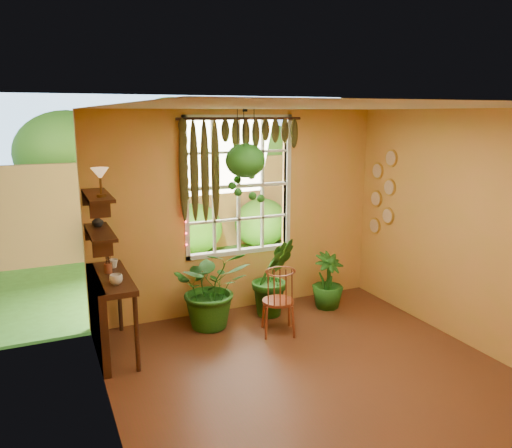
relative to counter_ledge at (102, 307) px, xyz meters
The scene contains 23 objects.
floor 2.55m from the counter_ledge, 39.96° to the right, with size 4.50×4.50×0.00m, color #542818.
ceiling 3.29m from the counter_ledge, 39.96° to the right, with size 4.50×4.50×0.00m, color silver.
wall_back 2.17m from the counter_ledge, 18.80° to the left, with size 4.00×4.00×0.00m, color #DF914C.
wall_left 1.79m from the counter_ledge, 93.24° to the right, with size 4.50×4.50×0.00m, color #DF914C.
wall_right 4.30m from the counter_ledge, 22.26° to the right, with size 4.50×4.50×0.00m, color #DF914C.
window 2.33m from the counter_ledge, 19.65° to the left, with size 1.52×0.10×1.86m.
valance_vine 2.57m from the counter_ledge, 17.07° to the left, with size 1.70×0.12×1.10m.
string_lights 1.76m from the counter_ledge, 27.17° to the left, with size 0.03×0.03×1.54m, color #FF2633, non-canonical shape.
wall_plates 4.02m from the counter_ledge, ahead, with size 0.04×0.32×1.10m, color #FAEACC, non-canonical shape.
counter_ledge is the anchor object (origin of this frame).
shelf_lower 0.85m from the counter_ledge, ahead, with size 0.25×0.90×0.04m, color #331B0E.
shelf_upper 1.25m from the counter_ledge, ahead, with size 0.25×0.90×0.04m, color #331B0E.
backyard 5.74m from the counter_ledge, 67.84° to the left, with size 14.00×10.00×12.00m.
windsor_chair 2.06m from the counter_ledge, ahead, with size 0.49×0.51×1.04m.
potted_plant_left 1.37m from the counter_ledge, ahead, with size 0.94×0.81×1.04m, color #144913.
potted_plant_mid 2.23m from the counter_ledge, ahead, with size 0.58×0.47×1.06m, color #144913.
potted_plant_right 3.02m from the counter_ledge, ahead, with size 0.43×0.43×0.77m, color #144913.
hanging_basket 2.36m from the counter_ledge, ahead, with size 0.49×0.49×1.17m.
cup_a 0.52m from the counter_ledge, 67.12° to the right, with size 0.14×0.14×0.11m, color silver.
cup_b 0.53m from the counter_ledge, 57.28° to the left, with size 0.11×0.11×0.10m, color beige.
brush_jar 0.50m from the counter_ledge, 49.39° to the left, with size 0.09×0.09×0.32m.
shelf_vase 0.96m from the counter_ledge, 79.58° to the left, with size 0.13×0.13×0.13m, color #B2AD99.
tiffany_lamp 1.50m from the counter_ledge, 77.59° to the right, with size 0.18×0.18×0.30m.
Camera 1 is at (-2.45, -3.82, 2.65)m, focal length 35.00 mm.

